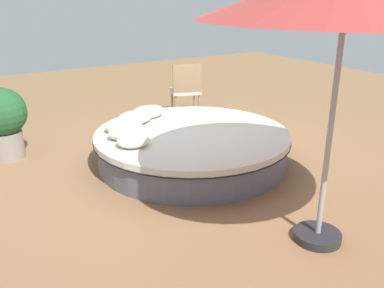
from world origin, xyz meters
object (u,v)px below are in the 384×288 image
at_px(throw_pillow_2, 124,125).
at_px(throw_pillow_4, 133,140).
at_px(throw_pillow_0, 148,112).
at_px(throw_pillow_1, 135,117).
at_px(throw_pillow_3, 126,132).
at_px(planter, 2,119).
at_px(round_bed, 192,147).
at_px(patio_chair, 186,86).

distance_m(throw_pillow_2, throw_pillow_4, 0.64).
xyz_separation_m(throw_pillow_0, throw_pillow_1, (0.28, 0.15, -0.00)).
bearing_deg(throw_pillow_3, planter, -46.20).
xyz_separation_m(round_bed, throw_pillow_1, (0.49, -0.73, 0.31)).
bearing_deg(throw_pillow_3, throw_pillow_4, 82.62).
xyz_separation_m(throw_pillow_0, throw_pillow_4, (0.69, 0.96, -0.02)).
bearing_deg(round_bed, planter, -36.00).
bearing_deg(throw_pillow_1, throw_pillow_4, 63.38).
bearing_deg(round_bed, throw_pillow_0, -76.60).
distance_m(throw_pillow_0, throw_pillow_3, 0.91).
distance_m(patio_chair, planter, 3.24).
bearing_deg(throw_pillow_1, planter, -26.38).
xyz_separation_m(round_bed, throw_pillow_0, (0.21, -0.88, 0.31)).
height_order(throw_pillow_1, throw_pillow_2, throw_pillow_1).
relative_size(throw_pillow_0, planter, 0.52).
bearing_deg(throw_pillow_3, patio_chair, -138.87).
height_order(round_bed, planter, planter).
bearing_deg(throw_pillow_2, round_bed, 144.47).
bearing_deg(round_bed, throw_pillow_2, -35.53).
bearing_deg(planter, round_bed, 144.00).
bearing_deg(throw_pillow_2, throw_pillow_1, -143.02).
height_order(throw_pillow_1, throw_pillow_4, throw_pillow_1).
bearing_deg(patio_chair, throw_pillow_0, -119.67).
bearing_deg(throw_pillow_2, patio_chair, -142.70).
height_order(round_bed, throw_pillow_4, throw_pillow_4).
xyz_separation_m(throw_pillow_0, throw_pillow_3, (0.65, 0.65, -0.01)).
height_order(patio_chair, planter, planter).
distance_m(throw_pillow_1, planter, 1.79).
height_order(throw_pillow_1, planter, planter).
bearing_deg(patio_chair, throw_pillow_4, -113.33).
xyz_separation_m(throw_pillow_0, throw_pillow_2, (0.54, 0.34, -0.02)).
bearing_deg(patio_chair, throw_pillow_1, -121.33).
xyz_separation_m(throw_pillow_0, patio_chair, (-1.33, -1.08, 0.03)).
relative_size(throw_pillow_1, throw_pillow_4, 1.25).
bearing_deg(throw_pillow_4, planter, -53.30).
height_order(throw_pillow_0, throw_pillow_3, throw_pillow_0).
distance_m(round_bed, throw_pillow_1, 0.93).
height_order(round_bed, patio_chair, patio_chair).
relative_size(round_bed, throw_pillow_2, 4.92).
xyz_separation_m(throw_pillow_3, patio_chair, (-1.97, -1.72, 0.03)).
bearing_deg(throw_pillow_1, patio_chair, -142.65).
bearing_deg(throw_pillow_3, throw_pillow_0, -134.90).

